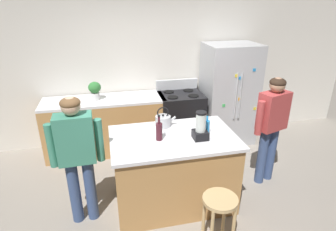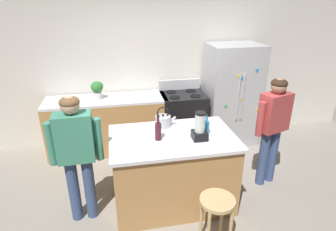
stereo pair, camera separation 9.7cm
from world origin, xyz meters
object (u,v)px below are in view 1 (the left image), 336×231
Objects in this scene: bottle_soda at (207,126)px; potted_plant at (95,90)px; bar_stool at (219,210)px; bottle_wine at (159,131)px; person_by_island_left at (77,150)px; person_by_sink_right at (272,121)px; kitchen_island at (173,170)px; tea_kettle at (163,121)px; blender_appliance at (201,128)px; stove_range at (180,119)px; refrigerator at (229,94)px.

potted_plant is at bearing 130.81° from bottle_soda.
bar_stool is 1.00m from bottle_soda.
bottle_soda is (1.34, -1.56, -0.08)m from potted_plant.
potted_plant is at bearing 116.73° from bar_stool.
bottle_wine reaches higher than bottle_soda.
person_by_sink_right is (2.53, 0.24, -0.01)m from person_by_island_left.
bottle_soda is 0.81× the size of bottle_wine.
tea_kettle is at bearing 101.06° from kitchen_island.
potted_plant is 0.88× the size of blender_appliance.
kitchen_island is 1.34× the size of stove_range.
bottle_wine is (-1.58, -1.54, 0.18)m from refrigerator.
tea_kettle is at bearing -55.03° from potted_plant.
bottle_wine reaches higher than bar_stool.
person_by_island_left reaches higher than person_by_sink_right.
blender_appliance is at bearing -9.55° from bottle_wine.
tea_kettle is at bearing 20.59° from person_by_island_left.
person_by_island_left is 0.94m from bottle_wine.
bar_stool is (0.28, -0.84, 0.03)m from kitchen_island.
blender_appliance is (-1.10, -1.62, 0.21)m from refrigerator.
potted_plant is at bearing 126.10° from blender_appliance.
bottle_wine is (-0.48, 0.08, -0.03)m from blender_appliance.
person_by_sink_right is 1.49m from tea_kettle.
person_by_sink_right reaches higher than blender_appliance.
person_by_sink_right is (0.02, -1.35, 0.05)m from refrigerator.
person_by_sink_right is at bearing -88.97° from refrigerator.
kitchen_island is 0.64m from tea_kettle.
potted_plant reaches higher than bottle_soda.
kitchen_island is 2.33× the size of bar_stool.
person_by_sink_right is at bearing -56.45° from stove_range.
bar_stool is 2.06× the size of bottle_wine.
bottle_wine reaches higher than kitchen_island.
blender_appliance is at bearing -1.65° from person_by_island_left.
stove_range is 4.43× the size of bottle_soda.
refrigerator is 2.73× the size of bar_stool.
bar_stool is at bearing -73.61° from tea_kettle.
blender_appliance is 0.49m from bottle_wine.
tea_kettle reaches higher than bar_stool.
refrigerator is 1.13× the size of person_by_island_left.
refrigerator is at bearing 32.27° from person_by_island_left.
person_by_island_left is at bearing -135.26° from stove_range.
tea_kettle is (1.06, 0.40, 0.08)m from person_by_island_left.
refrigerator is 5.94× the size of potted_plant.
refrigerator is 2.62m from bar_stool.
refrigerator reaches higher than bar_stool.
bottle_soda is (0.14, 0.84, 0.54)m from bar_stool.
person_by_sink_right is at bearing -30.83° from potted_plant.
blender_appliance is (-0.21, -1.65, 0.61)m from stove_range.
bottle_soda is (0.42, -0.01, 0.57)m from kitchen_island.
person_by_sink_right reaches higher than stove_range.
person_by_sink_right is (1.42, 0.15, 0.47)m from kitchen_island.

